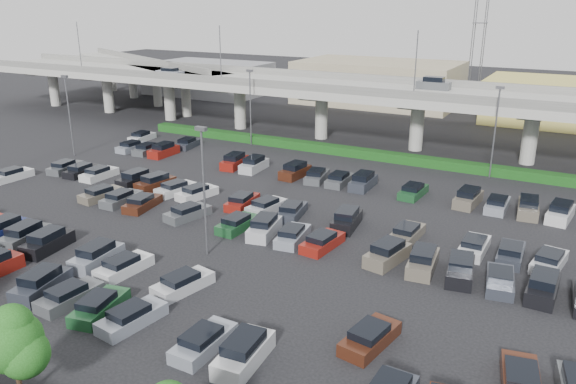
# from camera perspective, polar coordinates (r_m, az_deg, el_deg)

# --- Properties ---
(ground) EXTENTS (280.00, 280.00, 0.00)m
(ground) POSITION_cam_1_polar(r_m,az_deg,el_deg) (51.30, -2.89, -2.97)
(ground) COLOR black
(overpass) EXTENTS (150.00, 13.00, 15.80)m
(overpass) POSITION_cam_1_polar(r_m,az_deg,el_deg) (77.72, 9.46, 9.69)
(overpass) COLOR #9C9C94
(overpass) RESTS_ON ground
(on_ramp) EXTENTS (50.93, 30.13, 8.80)m
(on_ramp) POSITION_cam_1_polar(r_m,az_deg,el_deg) (114.36, -14.36, 12.20)
(on_ramp) COLOR #9C9C94
(on_ramp) RESTS_ON ground
(hedge) EXTENTS (66.00, 1.60, 1.10)m
(hedge) POSITION_cam_1_polar(r_m,az_deg,el_deg) (72.54, 7.45, 3.94)
(hedge) COLOR #143E12
(hedge) RESTS_ON ground
(parked_cars) EXTENTS (63.23, 41.65, 1.67)m
(parked_cars) POSITION_cam_1_polar(r_m,az_deg,el_deg) (48.73, -5.76, -3.47)
(parked_cars) COLOR gray
(parked_cars) RESTS_ON ground
(light_poles) EXTENTS (66.90, 48.38, 10.30)m
(light_poles) POSITION_cam_1_polar(r_m,az_deg,el_deg) (53.12, -5.69, 4.80)
(light_poles) COLOR #55555B
(light_poles) RESTS_ON ground
(distant_buildings) EXTENTS (138.00, 24.00, 9.00)m
(distant_buildings) POSITION_cam_1_polar(r_m,az_deg,el_deg) (104.24, 21.59, 9.14)
(distant_buildings) COLOR slate
(distant_buildings) RESTS_ON ground
(comm_tower) EXTENTS (2.40, 2.40, 30.00)m
(comm_tower) POSITION_cam_1_polar(r_m,az_deg,el_deg) (116.47, 18.97, 16.23)
(comm_tower) COLOR #55555B
(comm_tower) RESTS_ON ground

